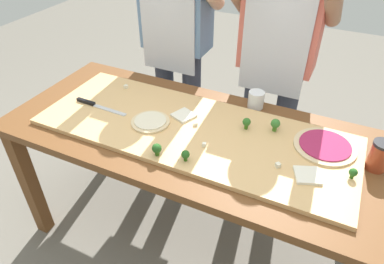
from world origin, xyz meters
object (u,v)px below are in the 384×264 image
object	(u,v)px
cheese_crumble_d	(126,87)
cook_right	(278,50)
flour_cup	(256,101)
pizza_slice_near_left	(184,115)
prep_table	(190,147)
broccoli_floret_back_mid	(275,124)
broccoli_floret_front_mid	(353,173)
pizza_whole_beet_magenta	(325,146)
pizza_slice_near_right	(307,175)
cook_left	(176,32)
chefs_knife	(94,105)
sauce_jar	(379,156)
broccoli_floret_front_left	(185,155)
cheese_crumble_c	(278,165)
broccoli_floret_center_left	(247,122)
pizza_whole_cheese_artichoke	(150,122)
cheese_crumble_a	(196,124)
broccoli_floret_center_right	(157,149)
cheese_crumble_b	(204,145)

from	to	relation	value
cheese_crumble_d	cook_right	distance (m)	0.85
flour_cup	pizza_slice_near_left	bearing A→B (deg)	-136.69
prep_table	flour_cup	size ratio (longest dim) A/B	20.23
broccoli_floret_back_mid	broccoli_floret_front_mid	world-z (taller)	broccoli_floret_back_mid
pizza_whole_beet_magenta	pizza_slice_near_right	bearing A→B (deg)	-98.72
pizza_slice_near_left	cook_left	world-z (taller)	cook_left
broccoli_floret_front_mid	cook_right	size ratio (longest dim) A/B	0.03
chefs_knife	sauce_jar	bearing A→B (deg)	5.93
broccoli_floret_front_left	cheese_crumble_d	bearing A→B (deg)	144.82
prep_table	cheese_crumble_c	world-z (taller)	cheese_crumble_c
prep_table	broccoli_floret_center_left	xyz separation A→B (m)	(0.24, 0.10, 0.16)
prep_table	pizza_slice_near_left	distance (m)	0.16
broccoli_floret_front_left	sauce_jar	bearing A→B (deg)	23.89
pizza_whole_cheese_artichoke	cook_right	bearing A→B (deg)	57.70
cook_left	cook_right	xyz separation A→B (m)	(0.62, 0.00, 0.00)
cheese_crumble_d	cheese_crumble_a	bearing A→B (deg)	-17.07
cook_right	broccoli_floret_center_right	bearing A→B (deg)	-107.62
prep_table	cheese_crumble_b	size ratio (longest dim) A/B	109.66
broccoli_floret_center_right	cheese_crumble_b	world-z (taller)	broccoli_floret_center_right
broccoli_floret_front_left	cheese_crumble_b	bearing A→B (deg)	75.48
chefs_knife	sauce_jar	size ratio (longest dim) A/B	2.32
pizza_slice_near_right	broccoli_floret_center_right	distance (m)	0.61
cook_left	broccoli_floret_front_mid	bearing A→B (deg)	-30.15
pizza_slice_near_left	cheese_crumble_c	distance (m)	0.53
cheese_crumble_c	cook_left	bearing A→B (deg)	139.68
cheese_crumble_b	flour_cup	distance (m)	0.44
pizza_whole_cheese_artichoke	cheese_crumble_c	xyz separation A→B (m)	(0.62, -0.04, 0.00)
cheese_crumble_c	sauce_jar	size ratio (longest dim) A/B	0.14
broccoli_floret_center_right	flour_cup	world-z (taller)	flour_cup
pizza_whole_beet_magenta	cheese_crumble_c	distance (m)	0.26
pizza_slice_near_left	pizza_whole_beet_magenta	bearing A→B (deg)	4.43
chefs_knife	prep_table	bearing A→B (deg)	5.06
pizza_whole_beet_magenta	pizza_whole_cheese_artichoke	world-z (taller)	same
cheese_crumble_a	cheese_crumble_b	xyz separation A→B (m)	(0.10, -0.13, -0.00)
pizza_slice_near_left	flour_cup	xyz separation A→B (m)	(0.28, 0.26, 0.01)
pizza_slice_near_left	pizza_slice_near_right	world-z (taller)	same
cheese_crumble_a	sauce_jar	world-z (taller)	sauce_jar
broccoli_floret_front_mid	cheese_crumble_c	distance (m)	0.28
cheese_crumble_c	cheese_crumble_d	xyz separation A→B (m)	(-0.91, 0.27, 0.00)
pizza_whole_beet_magenta	broccoli_floret_front_left	bearing A→B (deg)	-146.25
broccoli_floret_center_left	broccoli_floret_center_right	size ratio (longest dim) A/B	1.00
prep_table	pizza_whole_cheese_artichoke	distance (m)	0.23
pizza_slice_near_right	cook_right	xyz separation A→B (m)	(-0.32, 0.70, 0.18)
broccoli_floret_front_mid	cheese_crumble_b	distance (m)	0.60
prep_table	pizza_whole_cheese_artichoke	xyz separation A→B (m)	(-0.18, -0.05, 0.13)
broccoli_floret_center_right	cheese_crumble_c	size ratio (longest dim) A/B	3.07
chefs_knife	cheese_crumble_c	xyz separation A→B (m)	(0.96, -0.05, 0.00)
pizza_slice_near_left	cheese_crumble_c	xyz separation A→B (m)	(0.50, -0.16, 0.00)
prep_table	cook_right	xyz separation A→B (m)	(0.23, 0.60, 0.31)
sauce_jar	broccoli_floret_center_left	bearing A→B (deg)	179.36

